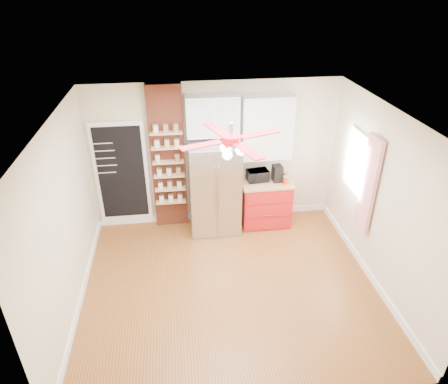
{
  "coord_description": "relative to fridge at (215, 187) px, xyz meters",
  "views": [
    {
      "loc": [
        -0.71,
        -4.69,
        4.3
      ],
      "look_at": [
        0.03,
        0.9,
        1.17
      ],
      "focal_mm": 32.0,
      "sensor_mm": 36.0,
      "label": 1
    }
  ],
  "objects": [
    {
      "name": "brick_pillar",
      "position": [
        -0.8,
        0.29,
        0.48
      ],
      "size": [
        0.6,
        0.16,
        2.7
      ],
      "primitive_type": "cube",
      "color": "brown",
      "rests_on": "floor"
    },
    {
      "name": "upper_glass_cabinet",
      "position": [
        0.0,
        0.2,
        1.27
      ],
      "size": [
        0.9,
        0.35,
        0.7
      ],
      "primitive_type": "cube",
      "color": "white",
      "rests_on": "wall_back"
    },
    {
      "name": "upper_shelf_unit",
      "position": [
        0.97,
        0.22,
        1.0
      ],
      "size": [
        0.9,
        0.3,
        1.15
      ],
      "primitive_type": "cube",
      "color": "white",
      "rests_on": "wall_back"
    },
    {
      "name": "coffee_maker",
      "position": [
        1.16,
        0.05,
        0.18
      ],
      "size": [
        0.18,
        0.22,
        0.31
      ],
      "primitive_type": "cube",
      "rotation": [
        0.0,
        0.0,
        0.08
      ],
      "color": "black",
      "rests_on": "red_cabinet"
    },
    {
      "name": "canister_right",
      "position": [
        1.33,
        0.08,
        0.09
      ],
      "size": [
        0.1,
        0.1,
        0.13
      ],
      "primitive_type": "cylinder",
      "rotation": [
        0.0,
        0.0,
        0.08
      ],
      "color": "#A80925",
      "rests_on": "red_cabinet"
    },
    {
      "name": "red_cabinet",
      "position": [
        0.97,
        0.05,
        -0.42
      ],
      "size": [
        0.94,
        0.64,
        0.9
      ],
      "color": "#B11617",
      "rests_on": "floor"
    },
    {
      "name": "wall_right",
      "position": [
        2.3,
        -1.63,
        0.48
      ],
      "size": [
        0.02,
        4.0,
        2.7
      ],
      "primitive_type": "cube",
      "color": "beige",
      "rests_on": "floor"
    },
    {
      "name": "wall_front",
      "position": [
        0.05,
        -3.63,
        0.48
      ],
      "size": [
        4.5,
        0.02,
        2.7
      ],
      "primitive_type": "cube",
      "color": "beige",
      "rests_on": "floor"
    },
    {
      "name": "window",
      "position": [
        2.28,
        -0.73,
        0.68
      ],
      "size": [
        0.04,
        0.75,
        1.05
      ],
      "primitive_type": "cube",
      "color": "white",
      "rests_on": "wall_right"
    },
    {
      "name": "fridge",
      "position": [
        0.0,
        0.0,
        0.0
      ],
      "size": [
        0.9,
        0.7,
        1.75
      ],
      "primitive_type": "cube",
      "color": "silver",
      "rests_on": "floor"
    },
    {
      "name": "canister_left",
      "position": [
        1.29,
        -0.08,
        0.09
      ],
      "size": [
        0.12,
        0.12,
        0.13
      ],
      "primitive_type": "cylinder",
      "rotation": [
        0.0,
        0.0,
        -0.2
      ],
      "color": "#BC2A0A",
      "rests_on": "red_cabinet"
    },
    {
      "name": "wall_back",
      "position": [
        0.05,
        0.37,
        0.48
      ],
      "size": [
        4.5,
        0.02,
        2.7
      ],
      "primitive_type": "cube",
      "color": "beige",
      "rests_on": "floor"
    },
    {
      "name": "chalkboard",
      "position": [
        -1.65,
        0.33,
        0.23
      ],
      "size": [
        0.95,
        0.05,
        1.95
      ],
      "color": "white",
      "rests_on": "wall_back"
    },
    {
      "name": "pantry_jar_oats",
      "position": [
        -0.98,
        0.14,
        0.56
      ],
      "size": [
        0.11,
        0.11,
        0.13
      ],
      "primitive_type": "cylinder",
      "rotation": [
        0.0,
        0.0,
        0.3
      ],
      "color": "beige",
      "rests_on": "brick_pillar"
    },
    {
      "name": "pantry_jar_beans",
      "position": [
        -0.64,
        0.12,
        0.56
      ],
      "size": [
        0.11,
        0.11,
        0.12
      ],
      "primitive_type": "cylinder",
      "rotation": [
        0.0,
        0.0,
        -0.34
      ],
      "color": "#8B5F46",
      "rests_on": "brick_pillar"
    },
    {
      "name": "toaster_oven",
      "position": [
        0.81,
        0.1,
        0.13
      ],
      "size": [
        0.41,
        0.31,
        0.21
      ],
      "primitive_type": "imported",
      "rotation": [
        0.0,
        0.0,
        0.12
      ],
      "color": "black",
      "rests_on": "red_cabinet"
    },
    {
      "name": "ceiling",
      "position": [
        0.05,
        -1.63,
        1.83
      ],
      "size": [
        4.5,
        4.5,
        0.0
      ],
      "primitive_type": "plane",
      "color": "white",
      "rests_on": "wall_back"
    },
    {
      "name": "curtain",
      "position": [
        2.23,
        -1.28,
        0.57
      ],
      "size": [
        0.06,
        0.4,
        1.55
      ],
      "primitive_type": "cube",
      "color": "red",
      "rests_on": "wall_right"
    },
    {
      "name": "floor",
      "position": [
        0.05,
        -1.63,
        -0.88
      ],
      "size": [
        4.5,
        4.5,
        0.0
      ],
      "primitive_type": "plane",
      "color": "brown",
      "rests_on": "ground"
    },
    {
      "name": "ceiling_fan",
      "position": [
        0.05,
        -1.63,
        1.55
      ],
      "size": [
        1.4,
        1.4,
        0.44
      ],
      "color": "silver",
      "rests_on": "ceiling"
    },
    {
      "name": "wall_left",
      "position": [
        -2.2,
        -1.63,
        0.48
      ],
      "size": [
        0.02,
        4.0,
        2.7
      ],
      "primitive_type": "cube",
      "color": "beige",
      "rests_on": "floor"
    }
  ]
}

